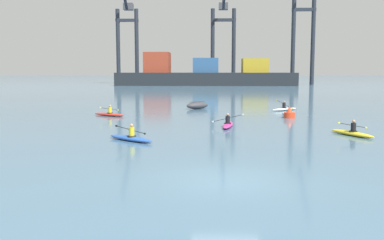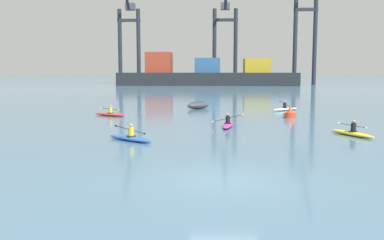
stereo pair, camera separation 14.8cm
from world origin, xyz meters
name	(u,v)px [view 2 (the right image)]	position (x,y,z in m)	size (l,w,h in m)	color
ground_plane	(224,180)	(0.00, 0.00, 0.00)	(800.00, 800.00, 0.00)	#476B84
container_barge	(206,75)	(-2.92, 102.25, 2.80)	(47.97, 10.95, 8.90)	#1E2328
gantry_crane_west	(129,31)	(-26.47, 115.13, 15.75)	(6.89, 15.77, 33.45)	#232833
gantry_crane_west_mid	(225,32)	(2.56, 117.51, 15.67)	(7.63, 18.21, 30.01)	#232833
gantry_crane_east_mid	(306,23)	(25.32, 110.70, 17.45)	(6.81, 19.00, 36.61)	#232833
capsized_dinghy	(198,105)	(-2.05, 28.44, 0.35)	(2.69, 2.53, 0.76)	#38383D
channel_buoy	(290,114)	(5.75, 20.40, 0.36)	(0.90, 0.90, 1.00)	red
kayak_red	(110,114)	(-9.29, 21.19, 0.17)	(3.24, 2.23, 0.95)	red
kayak_white	(285,109)	(6.46, 27.11, 0.17)	(2.97, 2.67, 1.05)	silver
kayak_yellow	(352,133)	(7.74, 10.84, 0.17)	(2.06, 3.32, 0.95)	yellow
kayak_blue	(130,138)	(-4.96, 8.28, 0.17)	(3.04, 2.58, 1.01)	#2856B2
kayak_magenta	(228,124)	(0.54, 14.43, 0.17)	(2.22, 3.45, 0.95)	#C13384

